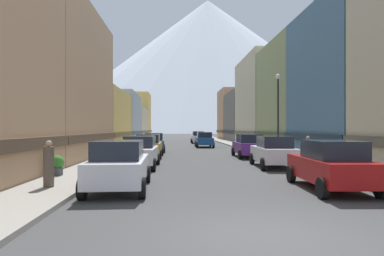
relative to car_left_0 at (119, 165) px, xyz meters
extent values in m
plane|color=#404040|center=(3.80, -5.28, -0.90)|extent=(400.00, 400.00, 0.00)
cube|color=gray|center=(-2.45, 29.72, -0.82)|extent=(2.50, 100.00, 0.15)
cube|color=gray|center=(10.05, 29.72, -0.82)|extent=(2.50, 100.00, 0.15)
cube|color=tan|center=(-7.85, 12.42, 4.48)|extent=(8.30, 13.34, 10.75)
cube|color=brown|center=(-7.85, 12.42, 0.70)|extent=(8.60, 13.34, 0.50)
cube|color=#D8B259|center=(-6.75, 25.81, 2.27)|extent=(6.10, 13.07, 6.34)
cube|color=brown|center=(-6.75, 25.81, 0.70)|extent=(6.40, 13.07, 0.50)
cube|color=#99A5B2|center=(-7.48, 39.10, 2.82)|extent=(7.55, 12.56, 7.44)
cube|color=#444A50|center=(-7.48, 39.10, 0.70)|extent=(7.85, 12.56, 0.50)
cube|color=beige|center=(-8.28, 52.29, 2.18)|extent=(9.15, 13.22, 6.16)
cube|color=#595444|center=(-8.28, 52.29, 0.70)|extent=(9.45, 13.22, 0.50)
cube|color=#D8B259|center=(-7.56, 63.43, 4.08)|extent=(7.72, 8.49, 9.96)
cube|color=brown|center=(-7.56, 63.43, 0.70)|extent=(8.02, 8.49, 0.50)
cube|color=slate|center=(15.87, 10.88, 4.49)|extent=(9.15, 9.81, 10.79)
cube|color=#22333F|center=(15.87, 10.88, 0.70)|extent=(9.45, 9.81, 0.50)
cube|color=#8C9966|center=(14.80, 21.09, 4.49)|extent=(7.01, 10.47, 10.79)
cube|color=#3F442D|center=(14.80, 21.09, 0.70)|extent=(7.31, 10.47, 0.50)
cube|color=beige|center=(14.77, 33.55, 5.01)|extent=(6.95, 13.63, 11.83)
cube|color=#595444|center=(14.77, 33.55, 0.70)|extent=(7.25, 13.63, 0.50)
cube|color=#66605B|center=(15.81, 46.75, 3.38)|extent=(9.02, 12.00, 8.56)
cube|color=#2D2B29|center=(15.81, 46.75, 0.70)|extent=(9.32, 12.00, 0.50)
cube|color=tan|center=(14.82, 58.08, 4.23)|extent=(7.04, 9.87, 10.27)
cube|color=brown|center=(14.82, 58.08, 0.70)|extent=(7.34, 9.87, 0.50)
cube|color=silver|center=(0.00, 0.06, -0.16)|extent=(1.97, 4.45, 0.80)
cube|color=#1E232D|center=(0.01, -0.19, 0.56)|extent=(1.67, 2.25, 0.64)
cylinder|color=black|center=(-0.97, 1.68, -0.56)|extent=(0.24, 0.69, 0.68)
cylinder|color=black|center=(0.87, 1.74, -0.56)|extent=(0.24, 0.69, 0.68)
cylinder|color=black|center=(-0.87, -1.62, -0.56)|extent=(0.24, 0.69, 0.68)
cylinder|color=black|center=(0.97, -1.56, -0.56)|extent=(0.24, 0.69, 0.68)
cube|color=silver|center=(0.00, 6.93, -0.16)|extent=(1.92, 4.43, 0.80)
cube|color=#1E232D|center=(0.00, 7.18, 0.56)|extent=(1.64, 2.23, 0.64)
cylinder|color=black|center=(0.89, 5.27, -0.56)|extent=(0.23, 0.68, 0.68)
cylinder|color=black|center=(-0.95, 5.30, -0.56)|extent=(0.23, 0.68, 0.68)
cylinder|color=black|center=(0.95, 8.57, -0.56)|extent=(0.23, 0.68, 0.68)
cylinder|color=black|center=(-0.89, 8.60, -0.56)|extent=(0.23, 0.68, 0.68)
cube|color=#B28419|center=(0.00, 13.60, -0.16)|extent=(1.85, 4.40, 0.80)
cube|color=#1E232D|center=(0.00, 13.35, 0.56)|extent=(1.60, 2.20, 0.64)
cylinder|color=black|center=(-0.92, 15.25, -0.56)|extent=(0.22, 0.68, 0.68)
cylinder|color=black|center=(0.92, 15.25, -0.56)|extent=(0.22, 0.68, 0.68)
cylinder|color=black|center=(-0.92, 11.95, -0.56)|extent=(0.22, 0.68, 0.68)
cylinder|color=black|center=(0.92, 11.95, -0.56)|extent=(0.22, 0.68, 0.68)
cube|color=#19478C|center=(0.00, 19.84, -0.16)|extent=(2.01, 4.47, 0.80)
cube|color=#1E232D|center=(0.01, 19.59, 0.56)|extent=(1.69, 2.26, 0.64)
cylinder|color=black|center=(-0.99, 21.45, -0.56)|extent=(0.25, 0.69, 0.68)
cylinder|color=black|center=(0.85, 21.52, -0.56)|extent=(0.25, 0.69, 0.68)
cylinder|color=black|center=(-0.86, 18.15, -0.56)|extent=(0.25, 0.69, 0.68)
cylinder|color=black|center=(0.98, 18.23, -0.56)|extent=(0.25, 0.69, 0.68)
cube|color=#9E1111|center=(7.60, -0.24, -0.16)|extent=(2.03, 4.47, 0.80)
cube|color=#1E232D|center=(7.59, -0.49, 0.56)|extent=(1.69, 2.27, 0.64)
cylinder|color=black|center=(6.75, 1.45, -0.56)|extent=(0.25, 0.69, 0.68)
cylinder|color=black|center=(8.59, 1.37, -0.56)|extent=(0.25, 0.69, 0.68)
cylinder|color=black|center=(6.61, -1.85, -0.56)|extent=(0.25, 0.69, 0.68)
cylinder|color=black|center=(8.45, -1.93, -0.56)|extent=(0.25, 0.69, 0.68)
cube|color=silver|center=(7.60, 6.88, -0.16)|extent=(2.03, 4.48, 0.80)
cube|color=#1E232D|center=(7.59, 6.63, 0.56)|extent=(1.70, 2.27, 0.64)
cylinder|color=black|center=(6.75, 8.57, -0.56)|extent=(0.25, 0.69, 0.68)
cylinder|color=black|center=(8.59, 8.49, -0.56)|extent=(0.25, 0.69, 0.68)
cylinder|color=black|center=(6.61, 5.28, -0.56)|extent=(0.25, 0.69, 0.68)
cylinder|color=black|center=(8.44, 5.19, -0.56)|extent=(0.25, 0.69, 0.68)
cube|color=#591E72|center=(7.60, 13.48, -0.16)|extent=(1.93, 4.44, 0.80)
cube|color=#1E232D|center=(7.59, 13.23, 0.56)|extent=(1.64, 2.23, 0.64)
cylinder|color=black|center=(6.71, 15.15, -0.56)|extent=(0.23, 0.68, 0.68)
cylinder|color=black|center=(8.55, 15.11, -0.56)|extent=(0.23, 0.68, 0.68)
cylinder|color=black|center=(6.64, 11.85, -0.56)|extent=(0.23, 0.68, 0.68)
cylinder|color=black|center=(8.48, 11.81, -0.56)|extent=(0.23, 0.68, 0.68)
cube|color=#19478C|center=(5.40, 27.65, -0.16)|extent=(1.84, 4.40, 0.80)
cube|color=#1E232D|center=(5.40, 27.40, 0.56)|extent=(1.60, 2.20, 0.64)
cylinder|color=black|center=(4.48, 29.30, -0.56)|extent=(0.22, 0.68, 0.68)
cylinder|color=black|center=(6.32, 29.30, -0.56)|extent=(0.22, 0.68, 0.68)
cylinder|color=black|center=(4.48, 26.00, -0.56)|extent=(0.22, 0.68, 0.68)
cylinder|color=black|center=(6.32, 26.00, -0.56)|extent=(0.22, 0.68, 0.68)
cube|color=silver|center=(5.40, 38.59, -0.16)|extent=(1.84, 4.40, 0.80)
cube|color=#1E232D|center=(5.40, 38.34, 0.56)|extent=(1.60, 2.20, 0.64)
cylinder|color=black|center=(4.48, 40.24, -0.56)|extent=(0.22, 0.68, 0.68)
cylinder|color=black|center=(6.32, 40.24, -0.56)|extent=(0.22, 0.68, 0.68)
cylinder|color=black|center=(4.48, 36.94, -0.56)|extent=(0.22, 0.68, 0.68)
cylinder|color=black|center=(6.32, 36.94, -0.56)|extent=(0.22, 0.68, 0.68)
cylinder|color=#4C5156|center=(10.15, 3.00, -0.30)|extent=(0.56, 0.56, 0.90)
cylinder|color=#2D2D33|center=(10.15, 3.00, 0.19)|extent=(0.59, 0.59, 0.08)
cylinder|color=#4C4C51|center=(-3.20, 2.97, -0.59)|extent=(0.50, 0.50, 0.33)
sphere|color=#347829|center=(-3.20, 2.97, -0.18)|extent=(0.61, 0.61, 0.61)
cylinder|color=brown|center=(-2.45, -0.06, -0.04)|extent=(0.36, 0.36, 1.41)
sphere|color=tan|center=(-2.45, -0.06, 0.78)|extent=(0.22, 0.22, 0.22)
cylinder|color=brown|center=(10.05, 7.94, -0.05)|extent=(0.36, 0.36, 1.39)
sphere|color=tan|center=(10.05, 7.94, 0.75)|extent=(0.22, 0.22, 0.22)
cylinder|color=black|center=(9.15, 11.02, 2.00)|extent=(0.12, 0.12, 5.50)
sphere|color=white|center=(9.15, 11.02, 4.93)|extent=(0.36, 0.36, 0.36)
cone|color=silver|center=(27.51, 254.72, 50.88)|extent=(254.92, 254.92, 103.56)
camera|label=1|loc=(2.01, -12.24, 1.31)|focal=31.76mm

